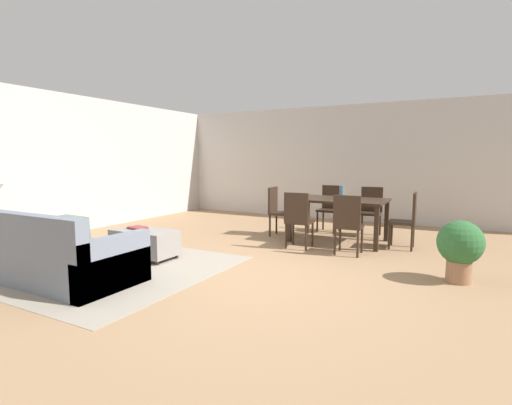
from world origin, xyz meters
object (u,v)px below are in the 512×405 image
Objects in this scene: dining_chair_near_right at (348,221)px; dining_chair_head_east at (408,217)px; dining_chair_near_left at (298,217)px; dining_chair_far_left at (330,205)px; vase_centerpiece at (342,192)px; dining_table at (339,204)px; book_on_ottoman at (138,228)px; dining_chair_far_right at (371,208)px; potted_plant at (460,246)px; couch at (53,256)px; dining_chair_head_west at (277,208)px; ottoman_table at (145,242)px.

dining_chair_head_east is at bearing 50.28° from dining_chair_near_right.
dining_chair_near_right is (0.83, -0.05, 0.00)m from dining_chair_near_left.
dining_chair_far_left and dining_chair_head_east have the same top height.
vase_centerpiece is at bearing -61.08° from dining_chair_far_left.
book_on_ottoman is (-2.31, -2.47, -0.23)m from dining_table.
dining_chair_far_left is 0.82m from dining_chair_far_right.
dining_chair_near_right is 1.24× the size of potted_plant.
dining_chair_head_east is at bearing 28.18° from dining_chair_near_left.
couch is 2.28× the size of dining_chair_near_left.
book_on_ottoman is at bearing -144.61° from dining_chair_head_east.
dining_chair_far_left is at bearing 67.30° from couch.
dining_chair_near_left is 1.00× the size of dining_chair_far_right.
potted_plant is (1.54, -2.37, -0.08)m from dining_chair_far_right.
potted_plant is (1.92, -1.54, -0.24)m from dining_table.
dining_chair_near_left reaches higher than dining_table.
book_on_ottoman is (-3.45, -2.45, -0.08)m from dining_chair_head_east.
dining_chair_near_right is 1.00× the size of dining_chair_head_west.
dining_chair_head_west is at bearing -128.52° from dining_chair_far_left.
dining_chair_far_left is 1.00× the size of dining_chair_head_east.
dining_table is 1.75× the size of dining_chair_near_left.
ottoman_table is 4.19m from potted_plant.
dining_chair_near_left and dining_chair_far_right have the same top height.
potted_plant reaches higher than book_on_ottoman.
book_on_ottoman is at bearing -150.00° from dining_chair_near_right.
vase_centerpiece reaches higher than ottoman_table.
dining_chair_far_left is (1.95, 4.66, 0.23)m from couch.
dining_table is 0.96m from dining_chair_near_left.
dining_table is 1.01m from dining_chair_far_left.
dining_table is 0.93m from dining_chair_far_right.
ottoman_table is at bearing -131.03° from dining_table.
vase_centerpiece is (0.04, 0.04, 0.20)m from dining_table.
dining_chair_near_right is at bearing 45.72° from couch.
couch is 5.06m from dining_chair_far_left.
vase_centerpiece reaches higher than dining_table.
couch is 2.83× the size of potted_plant.
dining_chair_near_left is at bearing -116.13° from dining_table.
dining_chair_near_right is (2.80, 2.87, 0.23)m from couch.
dining_chair_near_left is at bearing 55.96° from couch.
vase_centerpiece reaches higher than dining_chair_near_right.
dining_chair_near_left is 1.00× the size of dining_chair_far_left.
ottoman_table is 4.15× the size of vase_centerpiece.
dining_chair_far_right is 1.24× the size of potted_plant.
dining_chair_near_left is at bearing 176.75° from dining_chair_near_right.
couch is 1.30× the size of dining_table.
dining_table is at bearing -137.60° from vase_centerpiece.
vase_centerpiece reaches higher than potted_plant.
dining_chair_far_right is at bearing 66.85° from vase_centerpiece.
dining_chair_head_west reaches higher than couch.
dining_chair_near_left is 1.86m from dining_chair_far_right.
dining_chair_far_right is at bearing -4.36° from dining_chair_far_left.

